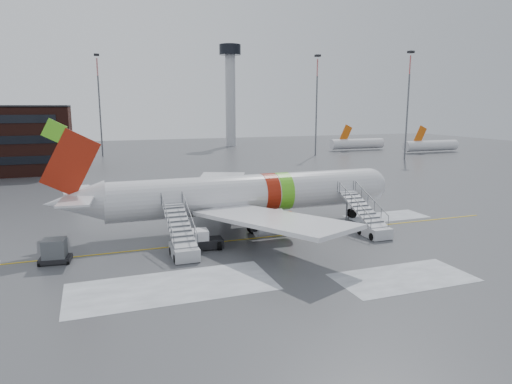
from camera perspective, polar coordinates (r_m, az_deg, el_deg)
name	(u,v)px	position (r m, az deg, el deg)	size (l,w,h in m)	color
ground	(218,239)	(42.83, -4.74, -5.85)	(260.00, 260.00, 0.00)	#494C4F
airliner	(240,195)	(45.69, -1.98, -0.35)	(35.03, 32.97, 11.18)	silver
airstair_fwd	(370,224)	(45.17, 14.04, -3.86)	(2.05, 7.70, 3.48)	silver
airstair_aft	(182,243)	(38.38, -9.19, -6.28)	(2.05, 7.70, 3.48)	#A4A6AB
pushback_tug	(203,240)	(39.89, -6.65, -6.01)	(3.09, 2.39, 1.72)	black
uld_container	(55,252)	(39.55, -23.86, -6.83)	(2.53, 1.98, 1.91)	black
control_tower	(230,83)	(140.80, -3.23, 13.39)	(6.40, 6.40, 30.00)	#B2B5BA
light_mast_far_ne	(317,99)	(114.48, 7.59, 11.47)	(1.20, 1.20, 24.25)	#595B60
light_mast_far_n	(99,99)	(117.69, -19.01, 10.96)	(1.20, 1.20, 24.25)	#595B60
light_mast_far_e	(408,98)	(111.34, 18.48, 11.04)	(1.20, 1.20, 24.25)	#595B60
distant_aircraft	(380,152)	(127.44, 15.25, 4.87)	(35.00, 18.00, 8.00)	#D8590C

